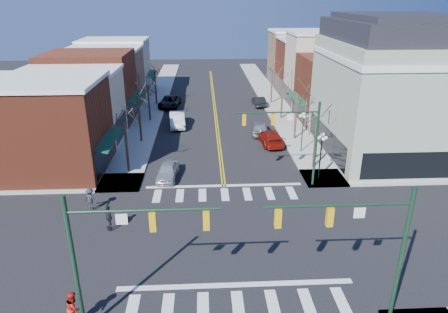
{
  "coord_description": "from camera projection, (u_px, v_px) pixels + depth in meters",
  "views": [
    {
      "loc": [
        -1.57,
        -22.25,
        14.77
      ],
      "look_at": [
        -0.01,
        7.4,
        2.8
      ],
      "focal_mm": 32.0,
      "sensor_mm": 36.0,
      "label": 1
    }
  ],
  "objects": [
    {
      "name": "bldg_right_brick_b",
      "position": [
        310.0,
        67.0,
        63.34
      ],
      "size": [
        10.0,
        8.0,
        8.5
      ],
      "primitive_type": "cube",
      "color": "maroon",
      "rests_on": "ground"
    },
    {
      "name": "lamppost_midblock",
      "position": [
        303.0,
        125.0,
        39.39
      ],
      "size": [
        0.36,
        0.36,
        4.33
      ],
      "color": "#14331E",
      "rests_on": "ground"
    },
    {
      "name": "bldg_right_stucco",
      "position": [
        324.0,
        71.0,
        56.11
      ],
      "size": [
        10.0,
        7.0,
        10.0
      ],
      "primitive_type": "cube",
      "color": "#C1B59F",
      "rests_on": "ground"
    },
    {
      "name": "tree_right_b",
      "position": [
        296.0,
        117.0,
        43.24
      ],
      "size": [
        0.24,
        0.24,
        5.18
      ],
      "primitive_type": "cylinder",
      "color": "#382B21",
      "rests_on": "ground"
    },
    {
      "name": "sidewalk_right",
      "position": [
        295.0,
        136.0,
        45.12
      ],
      "size": [
        3.5,
        70.0,
        0.15
      ],
      "primitive_type": "cube",
      "color": "#9E9B93",
      "rests_on": "ground"
    },
    {
      "name": "tree_left_b",
      "position": [
        140.0,
        120.0,
        42.45
      ],
      "size": [
        0.24,
        0.24,
        5.04
      ],
      "primitive_type": "cylinder",
      "color": "#382B21",
      "rests_on": "ground"
    },
    {
      "name": "bldg_left_tan",
      "position": [
        106.0,
        78.0,
        57.1
      ],
      "size": [
        10.0,
        7.5,
        7.8
      ],
      "primitive_type": "cube",
      "color": "#9D7B56",
      "rests_on": "ground"
    },
    {
      "name": "tree_left_c",
      "position": [
        149.0,
        103.0,
        49.95
      ],
      "size": [
        0.24,
        0.24,
        4.55
      ],
      "primitive_type": "cylinder",
      "color": "#382B21",
      "rests_on": "ground"
    },
    {
      "name": "tree_left_a",
      "position": [
        127.0,
        148.0,
        35.09
      ],
      "size": [
        0.24,
        0.24,
        4.76
      ],
      "primitive_type": "cylinder",
      "color": "#382B21",
      "rests_on": "ground"
    },
    {
      "name": "car_right_near",
      "position": [
        270.0,
        137.0,
        42.54
      ],
      "size": [
        2.61,
        5.41,
        1.52
      ],
      "primitive_type": "imported",
      "rotation": [
        0.0,
        0.0,
        3.24
      ],
      "color": "maroon",
      "rests_on": "ground"
    },
    {
      "name": "tree_right_c",
      "position": [
        282.0,
        101.0,
        50.71
      ],
      "size": [
        0.24,
        0.24,
        4.83
      ],
      "primitive_type": "cylinder",
      "color": "#382B21",
      "rests_on": "ground"
    },
    {
      "name": "bldg_right_brick_a",
      "position": [
        341.0,
        90.0,
        49.31
      ],
      "size": [
        10.0,
        8.5,
        8.0
      ],
      "primitive_type": "cube",
      "color": "maroon",
      "rests_on": "ground"
    },
    {
      "name": "tree_left_d",
      "position": [
        156.0,
        88.0,
        57.3
      ],
      "size": [
        0.24,
        0.24,
        4.9
      ],
      "primitive_type": "cylinder",
      "color": "#382B21",
      "rests_on": "ground"
    },
    {
      "name": "car_right_far",
      "position": [
        259.0,
        101.0,
        57.37
      ],
      "size": [
        1.74,
        4.25,
        1.37
      ],
      "primitive_type": "imported",
      "rotation": [
        0.0,
        0.0,
        3.21
      ],
      "color": "black",
      "rests_on": "ground"
    },
    {
      "name": "traffic_mast_near_right",
      "position": [
        365.0,
        238.0,
        17.86
      ],
      "size": [
        6.6,
        0.28,
        7.2
      ],
      "color": "#14331E",
      "rests_on": "ground"
    },
    {
      "name": "sidewalk_left",
      "position": [
        140.0,
        138.0,
        44.27
      ],
      "size": [
        3.5,
        70.0,
        0.15
      ],
      "primitive_type": "cube",
      "color": "#9E9B93",
      "rests_on": "ground"
    },
    {
      "name": "car_left_near",
      "position": [
        168.0,
        171.0,
        34.55
      ],
      "size": [
        1.99,
        4.21,
        1.39
      ],
      "primitive_type": "imported",
      "rotation": [
        0.0,
        0.0,
        -0.09
      ],
      "color": "silver",
      "rests_on": "ground"
    },
    {
      "name": "bldg_left_stucco_a",
      "position": [
        72.0,
        108.0,
        42.11
      ],
      "size": [
        10.0,
        7.0,
        7.5
      ],
      "primitive_type": "cube",
      "color": "#C1B59F",
      "rests_on": "ground"
    },
    {
      "name": "victorian_corner",
      "position": [
        393.0,
        88.0,
        37.94
      ],
      "size": [
        12.25,
        14.25,
        13.3
      ],
      "color": "#96A48E",
      "rests_on": "ground"
    },
    {
      "name": "bldg_right_tan",
      "position": [
        299.0,
        58.0,
        70.66
      ],
      "size": [
        10.0,
        8.0,
        9.0
      ],
      "primitive_type": "cube",
      "color": "#9D7B56",
      "rests_on": "ground"
    },
    {
      "name": "bldg_left_brick_b",
      "position": [
        91.0,
        87.0,
        49.33
      ],
      "size": [
        10.0,
        9.0,
        8.5
      ],
      "primitive_type": "cube",
      "color": "maroon",
      "rests_on": "ground"
    },
    {
      "name": "car_right_mid",
      "position": [
        260.0,
        128.0,
        45.63
      ],
      "size": [
        2.31,
        4.75,
        1.56
      ],
      "primitive_type": "imported",
      "rotation": [
        0.0,
        0.0,
        3.04
      ],
      "color": "#A7A7AC",
      "rests_on": "ground"
    },
    {
      "name": "pedestrian_dark_b",
      "position": [
        91.0,
        198.0,
        29.27
      ],
      "size": [
        1.2,
        0.94,
        1.63
      ],
      "primitive_type": "imported",
      "rotation": [
        0.0,
        0.0,
        2.77
      ],
      "color": "#22232A",
      "rests_on": "sidewalk_left"
    },
    {
      "name": "car_left_far",
      "position": [
        170.0,
        102.0,
        56.77
      ],
      "size": [
        3.21,
        5.83,
        1.55
      ],
      "primitive_type": "imported",
      "rotation": [
        0.0,
        0.0,
        -0.12
      ],
      "color": "black",
      "rests_on": "ground"
    },
    {
      "name": "bldg_left_brick_a",
      "position": [
        45.0,
        129.0,
        34.84
      ],
      "size": [
        10.0,
        8.5,
        8.0
      ],
      "primitive_type": "cube",
      "color": "maroon",
      "rests_on": "ground"
    },
    {
      "name": "pedestrian_red_b",
      "position": [
        74.0,
        308.0,
        18.9
      ],
      "size": [
        0.85,
        1.0,
        1.8
      ],
      "primitive_type": "imported",
      "rotation": [
        0.0,
        0.0,
        1.78
      ],
      "color": "red",
      "rests_on": "sidewalk_left"
    },
    {
      "name": "tree_right_a",
      "position": [
        315.0,
        145.0,
        35.93
      ],
      "size": [
        0.24,
        0.24,
        4.62
      ],
      "primitive_type": "cylinder",
      "color": "#382B21",
      "rests_on": "ground"
    },
    {
      "name": "tree_right_d",
      "position": [
        272.0,
        87.0,
        58.1
      ],
      "size": [
        0.24,
        0.24,
        4.97
      ],
      "primitive_type": "cylinder",
      "color": "#382B21",
      "rests_on": "ground"
    },
    {
      "name": "traffic_mast_near_left",
      "position": [
        115.0,
        245.0,
        17.32
      ],
      "size": [
        6.6,
        0.28,
        7.2
      ],
      "color": "#14331E",
      "rests_on": "ground"
    },
    {
      "name": "bldg_left_stucco_b",
      "position": [
        116.0,
        67.0,
        64.21
      ],
      "size": [
        10.0,
        8.0,
        8.2
      ],
      "primitive_type": "cube",
      "color": "#C1B59F",
      "rests_on": "ground"
    },
    {
      "name": "traffic_mast_far_right",
      "position": [
        294.0,
        133.0,
        31.57
      ],
      "size": [
        6.6,
        0.28,
        7.2
      ],
      "color": "#14331E",
      "rests_on": "ground"
    },
    {
      "name": "pedestrian_dark_a",
      "position": [
        109.0,
        217.0,
        26.67
      ],
      "size": [
        0.86,
        1.12,
        1.77
      ],
      "primitive_type": "imported",
      "rotation": [
        0.0,
        0.0,
        -1.09
      ],
      "color": "black",
      "rests_on": "sidewalk_left"
    },
    {
      "name": "ground",
      "position": [
        230.0,
        238.0,
        26.2
      ],
      "size": [
        160.0,
        160.0,
        0.0
      ],
      "primitive_type": "plane",
      "color": "black",
      "rests_on": "ground"
    },
    {
      "name": "lamppost_corner",
      "position": [
        321.0,
        148.0,
        33.37
      ],
      "size": [
        0.36,
        0.36,
        4.33
      ],
      "color": "#14331E",
      "rests_on": "ground"
    },
    {
      "name": "car_left_mid",
      "position": [
        177.0,
        120.0,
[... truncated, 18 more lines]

